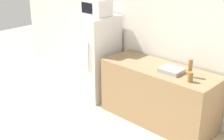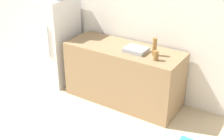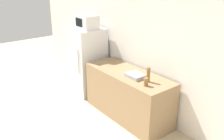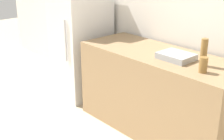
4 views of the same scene
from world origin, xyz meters
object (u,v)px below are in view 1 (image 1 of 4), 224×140
Objects in this scene: refrigerator at (97,57)px; microwave at (96,7)px; bottle_tall at (190,68)px; bottle_short at (190,77)px.

refrigerator is 3.24× the size of microwave.
refrigerator is at bearing 71.12° from microwave.
microwave reaches higher than bottle_tall.
bottle_tall reaches higher than bottle_short.
bottle_short is (0.10, -0.15, -0.06)m from bottle_tall.
refrigerator is 10.84× the size of bottle_short.
bottle_short is (1.95, -0.14, 0.22)m from refrigerator.
refrigerator is 1.96m from bottle_short.
refrigerator is at bearing -179.78° from bottle_tall.
refrigerator reaches higher than bottle_tall.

